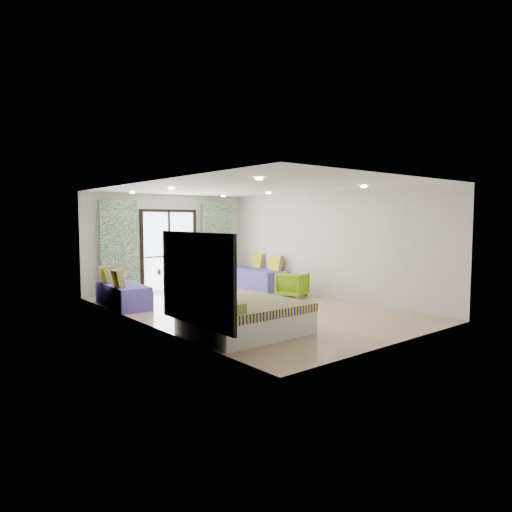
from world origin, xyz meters
TOP-DOWN VIEW (x-y plane):
  - floor at (0.00, 0.00)m, footprint 5.00×7.50m
  - ceiling at (0.00, 0.00)m, footprint 5.00×7.50m
  - wall_back at (0.00, 3.75)m, footprint 5.00×0.01m
  - wall_front at (0.00, -3.75)m, footprint 5.00×0.01m
  - wall_left at (-2.50, 0.00)m, footprint 0.01×7.50m
  - wall_right at (2.50, 0.00)m, footprint 0.01×7.50m
  - balcony_door at (0.00, 3.72)m, footprint 1.76×0.08m
  - balcony_rail at (0.00, 3.73)m, footprint 1.52×0.03m
  - curtain_left at (-1.55, 3.57)m, footprint 1.00×0.10m
  - curtain_right at (1.55, 3.57)m, footprint 1.00×0.10m
  - downlight_a at (-1.40, -2.00)m, footprint 0.12×0.12m
  - downlight_b at (1.40, -2.00)m, footprint 0.12×0.12m
  - downlight_c at (-1.40, 1.00)m, footprint 0.12×0.12m
  - downlight_d at (1.40, 1.00)m, footprint 0.12×0.12m
  - downlight_e at (-1.40, 3.00)m, footprint 0.12×0.12m
  - downlight_f at (1.40, 3.00)m, footprint 0.12×0.12m
  - headboard at (-2.46, -1.70)m, footprint 0.06×2.10m
  - switch_plate at (-2.47, -0.45)m, footprint 0.02×0.10m
  - bed at (-1.48, -1.70)m, footprint 1.97×1.61m
  - daybed_left at (-2.12, 2.07)m, footprint 0.86×1.91m
  - daybed_right at (2.12, 2.23)m, footprint 0.98×2.07m
  - coffee_table at (0.16, 1.97)m, footprint 0.65×0.65m
  - vase at (0.20, 1.93)m, footprint 0.21×0.22m
  - armchair at (1.81, 0.52)m, footprint 0.83×0.85m

SIDE VIEW (x-z plane):
  - floor at x=0.00m, z-range -0.01..0.01m
  - bed at x=-1.48m, z-range -0.06..0.62m
  - daybed_left at x=-2.12m, z-range -0.17..0.74m
  - daybed_right at x=2.12m, z-range -0.19..0.80m
  - coffee_table at x=0.16m, z-range 0.01..0.67m
  - armchair at x=1.81m, z-range 0.00..0.70m
  - vase at x=0.20m, z-range 0.38..0.57m
  - balcony_rail at x=0.00m, z-range 0.93..0.97m
  - headboard at x=-2.46m, z-range 0.30..1.80m
  - switch_plate at x=-2.47m, z-range 1.00..1.10m
  - curtain_left at x=-1.55m, z-range 0.00..2.50m
  - curtain_right at x=1.55m, z-range 0.00..2.50m
  - balcony_door at x=0.00m, z-range 0.12..2.40m
  - wall_back at x=0.00m, z-range 0.00..2.70m
  - wall_front at x=0.00m, z-range 0.00..2.70m
  - wall_left at x=-2.50m, z-range 0.00..2.70m
  - wall_right at x=2.50m, z-range 0.00..2.70m
  - downlight_a at x=-1.40m, z-range 2.66..2.68m
  - downlight_b at x=1.40m, z-range 2.66..2.68m
  - downlight_c at x=-1.40m, z-range 2.66..2.68m
  - downlight_d at x=1.40m, z-range 2.66..2.68m
  - downlight_e at x=-1.40m, z-range 2.66..2.68m
  - downlight_f at x=1.40m, z-range 2.66..2.68m
  - ceiling at x=0.00m, z-range 2.70..2.71m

